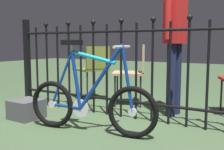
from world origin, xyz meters
TOP-DOWN VIEW (x-y plane):
  - ground_plane at (0.00, 0.00)m, footprint 20.00×20.00m
  - iron_fence at (-0.09, 0.55)m, footprint 3.61×0.07m
  - bicycle at (-0.19, -0.11)m, footprint 1.36×0.40m
  - chair_tan at (-0.34, 1.22)m, footprint 0.58×0.58m
  - chair_olive at (-1.03, 1.19)m, footprint 0.57×0.57m
  - person_visitor at (0.31, 0.96)m, footprint 0.24×0.47m
  - display_crate at (-1.12, -0.08)m, footprint 0.34×0.34m

SIDE VIEW (x-z plane):
  - ground_plane at x=0.00m, z-range 0.00..0.00m
  - display_crate at x=-1.12m, z-range 0.00..0.22m
  - bicycle at x=-0.19m, z-range -0.15..0.76m
  - chair_tan at x=-0.34m, z-range 0.09..0.95m
  - chair_olive at x=-1.03m, z-range 0.11..0.94m
  - iron_fence at x=-0.09m, z-range 0.01..1.22m
  - person_visitor at x=0.31m, z-range 0.18..1.93m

